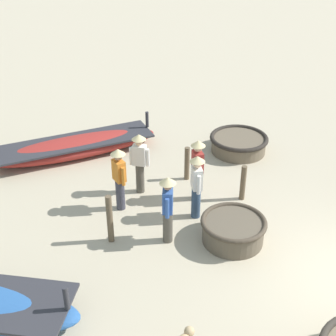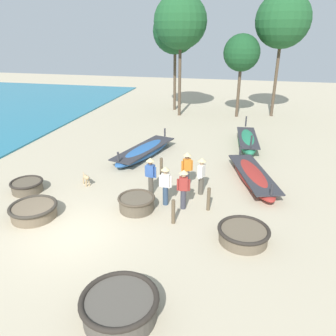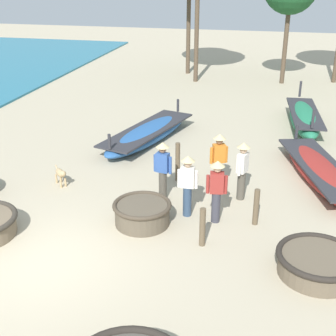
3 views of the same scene
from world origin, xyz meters
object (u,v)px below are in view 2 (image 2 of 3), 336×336
at_px(fisherman_crouching, 187,167).
at_px(coracle_center, 120,306).
at_px(tree_left_mid, 242,53).
at_px(tree_leftmost, 283,20).
at_px(fisherman_with_hat, 165,183).
at_px(long_boat_white_hull, 144,151).
at_px(mooring_post_mid_beach, 209,199).
at_px(mooring_post_inland, 161,170).
at_px(tree_right_mid, 180,22).
at_px(coracle_front_right, 27,186).
at_px(coracle_nearest, 137,203).
at_px(dog, 86,178).
at_px(fisherman_standing_right, 201,174).
at_px(mooring_post_shoreline, 173,212).
at_px(coracle_far_left, 34,210).
at_px(long_boat_red_hull, 253,176).
at_px(fisherman_hauling, 183,187).
at_px(coracle_tilted, 243,234).
at_px(tree_center, 175,31).
at_px(fisherman_standing_left, 151,174).

bearing_deg(fisherman_crouching, coracle_center, -92.64).
relative_size(tree_left_mid, tree_leftmost, 0.69).
distance_m(fisherman_with_hat, tree_left_mid, 16.28).
distance_m(long_boat_white_hull, tree_leftmost, 15.30).
bearing_deg(mooring_post_mid_beach, fisherman_with_hat, 177.86).
height_order(mooring_post_inland, tree_right_mid, tree_right_mid).
relative_size(fisherman_with_hat, tree_leftmost, 0.18).
bearing_deg(coracle_front_right, coracle_nearest, -4.89).
distance_m(coracle_center, dog, 7.93).
distance_m(fisherman_standing_right, fisherman_crouching, 0.89).
xyz_separation_m(long_boat_white_hull, fisherman_with_hat, (2.44, -5.13, 0.66)).
bearing_deg(mooring_post_shoreline, coracle_far_left, -171.86).
bearing_deg(tree_left_mid, tree_right_mid, -172.35).
bearing_deg(mooring_post_shoreline, fisherman_standing_right, 75.25).
distance_m(mooring_post_inland, tree_leftmost, 16.91).
distance_m(coracle_center, tree_leftmost, 23.84).
distance_m(coracle_front_right, fisherman_crouching, 7.10).
bearing_deg(fisherman_standing_right, coracle_nearest, -140.22).
relative_size(mooring_post_shoreline, mooring_post_inland, 0.80).
bearing_deg(fisherman_standing_right, coracle_far_left, -150.86).
xyz_separation_m(long_boat_red_hull, mooring_post_mid_beach, (-1.74, -3.09, 0.19)).
relative_size(coracle_front_right, fisherman_hauling, 0.84).
distance_m(long_boat_white_hull, dog, 4.46).
height_order(fisherman_crouching, fisherman_hauling, same).
distance_m(coracle_tilted, coracle_nearest, 4.32).
relative_size(coracle_center, mooring_post_inland, 1.64).
bearing_deg(tree_leftmost, fisherman_hauling, -104.72).
distance_m(coracle_far_left, mooring_post_inland, 5.73).
bearing_deg(tree_left_mid, mooring_post_shoreline, -95.82).
bearing_deg(tree_right_mid, coracle_center, -82.95).
height_order(fisherman_standing_right, mooring_post_inland, fisherman_standing_right).
bearing_deg(coracle_center, fisherman_standing_right, 81.45).
distance_m(coracle_far_left, tree_right_mid, 18.52).
xyz_separation_m(fisherman_with_hat, mooring_post_shoreline, (0.60, -1.31, -0.48)).
distance_m(fisherman_hauling, tree_center, 18.39).
height_order(fisherman_hauling, mooring_post_inland, fisherman_hauling).
bearing_deg(mooring_post_inland, long_boat_red_hull, 13.12).
xyz_separation_m(mooring_post_inland, tree_center, (-2.49, 14.90, 5.87)).
bearing_deg(coracle_nearest, tree_right_mid, 94.89).
bearing_deg(fisherman_crouching, long_boat_white_hull, 131.93).
distance_m(coracle_front_right, tree_center, 18.50).
bearing_deg(tree_leftmost, coracle_nearest, -109.73).
bearing_deg(fisherman_standing_left, coracle_far_left, -143.31).
distance_m(coracle_tilted, fisherman_with_hat, 3.71).
distance_m(coracle_nearest, dog, 3.34).
relative_size(dog, tree_center, 0.07).
xyz_separation_m(long_boat_white_hull, tree_center, (-0.72, 11.82, 6.17)).
bearing_deg(coracle_tilted, long_boat_red_hull, 85.84).
bearing_deg(fisherman_standing_right, fisherman_hauling, -110.26).
distance_m(fisherman_standing_right, fisherman_with_hat, 1.78).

